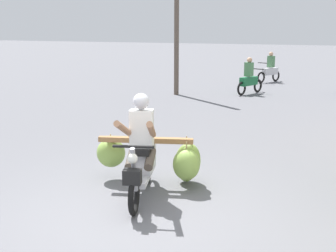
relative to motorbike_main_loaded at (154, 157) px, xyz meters
name	(u,v)px	position (x,y,z in m)	size (l,w,h in m)	color
ground_plane	(130,216)	(0.14, -1.05, -0.53)	(120.00, 120.00, 0.00)	slate
motorbike_main_loaded	(154,157)	(0.00, 0.00, 0.00)	(1.85, 1.96, 1.58)	black
motorbike_distant_ahead_left	(249,79)	(-0.96, 10.48, 0.04)	(0.74, 1.54, 1.40)	black
motorbike_distant_far_ahead	(270,70)	(-0.93, 14.51, 0.04)	(0.86, 1.48, 1.40)	black
utility_pole	(177,13)	(-3.46, 9.26, 2.49)	(0.18, 0.18, 6.04)	brown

